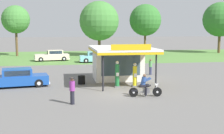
% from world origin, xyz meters
% --- Properties ---
extents(ground_plane, '(300.00, 300.00, 0.00)m').
position_xyz_m(ground_plane, '(0.00, 0.00, 0.00)').
color(ground_plane, slate).
extents(grass_verge_strip, '(120.00, 24.00, 0.01)m').
position_xyz_m(grass_verge_strip, '(0.00, 30.00, 0.00)').
color(grass_verge_strip, '#56843D').
rests_on(grass_verge_strip, ground).
extents(service_station_kiosk, '(5.00, 7.33, 3.51)m').
position_xyz_m(service_station_kiosk, '(0.80, 5.42, 1.80)').
color(service_station_kiosk, silver).
rests_on(service_station_kiosk, ground).
extents(gas_pump_nearside, '(0.44, 0.44, 2.11)m').
position_xyz_m(gas_pump_nearside, '(0.08, 2.15, 0.97)').
color(gas_pump_nearside, slate).
rests_on(gas_pump_nearside, ground).
extents(gas_pump_offside, '(0.44, 0.44, 1.93)m').
position_xyz_m(gas_pump_offside, '(1.52, 2.15, 0.88)').
color(gas_pump_offside, slate).
rests_on(gas_pump_offside, ground).
extents(motorcycle_with_rider, '(2.28, 0.70, 1.58)m').
position_xyz_m(motorcycle_with_rider, '(1.35, -1.49, 0.65)').
color(motorcycle_with_rider, black).
rests_on(motorcycle_with_rider, ground).
extents(featured_classic_sedan, '(5.43, 2.73, 1.46)m').
position_xyz_m(featured_classic_sedan, '(-7.91, 3.74, 0.68)').
color(featured_classic_sedan, '#19479E').
rests_on(featured_classic_sedan, ground).
extents(parked_car_back_row_centre, '(5.03, 2.00, 1.50)m').
position_xyz_m(parked_car_back_row_centre, '(0.58, 20.59, 0.69)').
color(parked_car_back_row_centre, '#7AC6D1').
rests_on(parked_car_back_row_centre, ground).
extents(parked_car_back_row_centre_right, '(5.20, 2.61, 1.55)m').
position_xyz_m(parked_car_back_row_centre_right, '(-5.57, 23.56, 0.71)').
color(parked_car_back_row_centre_right, beige).
rests_on(parked_car_back_row_centre_right, ground).
extents(bystander_strolling_foreground, '(0.37, 0.37, 1.68)m').
position_xyz_m(bystander_strolling_foreground, '(-3.65, -2.82, 0.90)').
color(bystander_strolling_foreground, black).
rests_on(bystander_strolling_foreground, ground).
extents(bystander_standing_back_lot, '(0.34, 0.34, 1.61)m').
position_xyz_m(bystander_standing_back_lot, '(4.61, 8.16, 0.85)').
color(bystander_standing_back_lot, '#2D3351').
rests_on(bystander_standing_back_lot, ground).
extents(tree_oak_far_left, '(4.71, 4.71, 8.53)m').
position_xyz_m(tree_oak_far_left, '(-11.80, 32.27, 6.05)').
color(tree_oak_far_left, brown).
rests_on(tree_oak_far_left, ground).
extents(tree_oak_distant_spare, '(5.60, 5.60, 8.96)m').
position_xyz_m(tree_oak_distant_spare, '(10.39, 31.60, 6.06)').
color(tree_oak_distant_spare, brown).
rests_on(tree_oak_distant_spare, ground).
extents(tree_oak_left, '(6.66, 6.66, 9.27)m').
position_xyz_m(tree_oak_left, '(2.05, 30.07, 5.79)').
color(tree_oak_left, brown).
rests_on(tree_oak_left, ground).
extents(tree_oak_far_right, '(6.52, 6.52, 9.63)m').
position_xyz_m(tree_oak_far_right, '(25.65, 32.91, 6.27)').
color(tree_oak_far_right, brown).
rests_on(tree_oak_far_right, ground).
extents(spare_tire_stack, '(0.60, 0.60, 0.72)m').
position_xyz_m(spare_tire_stack, '(-2.64, 3.98, 0.36)').
color(spare_tire_stack, black).
rests_on(spare_tire_stack, ground).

